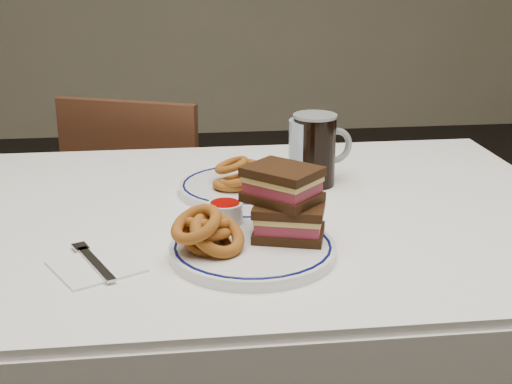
{
  "coord_description": "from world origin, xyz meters",
  "views": [
    {
      "loc": [
        -0.1,
        -1.19,
        1.2
      ],
      "look_at": [
        0.03,
        -0.18,
        0.85
      ],
      "focal_mm": 50.0,
      "sensor_mm": 36.0,
      "label": 1
    }
  ],
  "objects": [
    {
      "name": "onion_rings_main",
      "position": [
        -0.05,
        -0.2,
        0.8
      ],
      "size": [
        0.12,
        0.12,
        0.1
      ],
      "color": "brown",
      "rests_on": "main_plate"
    },
    {
      "name": "napkin_fork",
      "position": [
        -0.21,
        -0.21,
        0.75
      ],
      "size": [
        0.16,
        0.16,
        0.01
      ],
      "color": "white",
      "rests_on": "dining_table"
    },
    {
      "name": "main_plate",
      "position": [
        0.02,
        -0.2,
        0.76
      ],
      "size": [
        0.25,
        0.25,
        0.02
      ],
      "color": "white",
      "rests_on": "dining_table"
    },
    {
      "name": "beer_mug",
      "position": [
        0.18,
        0.13,
        0.82
      ],
      "size": [
        0.12,
        0.09,
        0.14
      ],
      "color": "black",
      "rests_on": "dining_table"
    },
    {
      "name": "reuben_sandwich",
      "position": [
        0.08,
        -0.16,
        0.82
      ],
      "size": [
        0.14,
        0.14,
        0.11
      ],
      "color": "black",
      "rests_on": "main_plate"
    },
    {
      "name": "chair_far",
      "position": [
        -0.17,
        0.72,
        0.45
      ],
      "size": [
        0.49,
        0.49,
        0.82
      ],
      "color": "#442415",
      "rests_on": "floor"
    },
    {
      "name": "far_plate",
      "position": [
        0.04,
        0.1,
        0.76
      ],
      "size": [
        0.25,
        0.25,
        0.02
      ],
      "color": "white",
      "rests_on": "dining_table"
    },
    {
      "name": "onion_rings_far",
      "position": [
        0.03,
        0.09,
        0.79
      ],
      "size": [
        0.12,
        0.11,
        0.06
      ],
      "color": "brown",
      "rests_on": "far_plate"
    },
    {
      "name": "dining_table",
      "position": [
        0.0,
        0.0,
        0.64
      ],
      "size": [
        1.27,
        0.87,
        0.75
      ],
      "color": "white",
      "rests_on": "floor"
    },
    {
      "name": "water_glass",
      "position": [
        0.17,
        0.13,
        0.81
      ],
      "size": [
        0.08,
        0.08,
        0.13
      ],
      "primitive_type": "cylinder",
      "color": "#ABC2DD",
      "rests_on": "dining_table"
    },
    {
      "name": "ketchup_ramekin",
      "position": [
        -0.01,
        -0.1,
        0.79
      ],
      "size": [
        0.06,
        0.06,
        0.03
      ],
      "color": "silver",
      "rests_on": "main_plate"
    }
  ]
}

